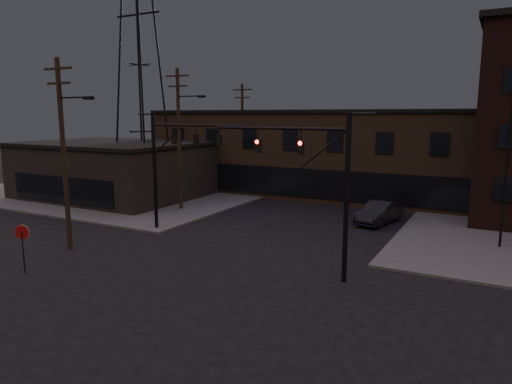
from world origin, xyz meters
TOP-DOWN VIEW (x-y plane):
  - ground at (0.00, 0.00)m, footprint 140.00×140.00m
  - sidewalk_nw at (-22.00, 22.00)m, footprint 30.00×30.00m
  - building_row at (0.00, 28.00)m, footprint 40.00×12.00m
  - building_left at (-20.00, 16.00)m, footprint 16.00×12.00m
  - traffic_signal_near at (5.36, 4.50)m, footprint 7.12×0.24m
  - traffic_signal_far at (-6.72, 8.00)m, footprint 7.12×0.24m
  - stop_sign at (-8.00, -1.99)m, footprint 0.72×0.33m
  - utility_pole_near at (-9.43, 2.00)m, footprint 3.70×0.28m
  - utility_pole_mid at (-10.44, 14.00)m, footprint 3.70×0.28m
  - utility_pole_far at (-11.50, 26.00)m, footprint 2.20×0.28m
  - transmission_tower at (-18.00, 18.00)m, footprint 7.00×7.00m
  - lot_light_a at (13.00, 14.00)m, footprint 1.50×0.28m
  - car_crossing at (5.16, 17.17)m, footprint 2.71×5.18m

SIDE VIEW (x-z plane):
  - ground at x=0.00m, z-range 0.00..0.00m
  - sidewalk_nw at x=-22.00m, z-range 0.00..0.15m
  - car_crossing at x=5.16m, z-range 0.00..1.62m
  - stop_sign at x=-8.00m, z-range 0.60..3.08m
  - building_left at x=-20.00m, z-range 0.00..5.00m
  - building_row at x=0.00m, z-range 0.00..8.00m
  - traffic_signal_near at x=5.36m, z-range 0.93..8.93m
  - traffic_signal_far at x=-6.72m, z-range 1.01..9.01m
  - lot_light_a at x=13.00m, z-range 0.94..10.08m
  - utility_pole_far at x=-11.50m, z-range 0.28..11.28m
  - utility_pole_near at x=-9.43m, z-range 0.37..11.37m
  - utility_pole_mid at x=-10.44m, z-range 0.38..11.88m
  - transmission_tower at x=-18.00m, z-range 0.00..25.00m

